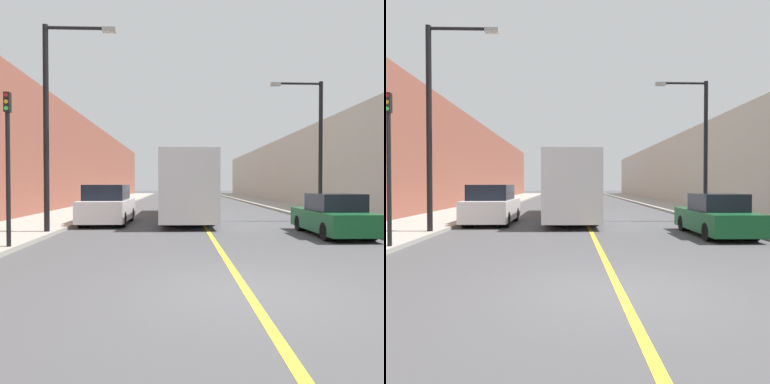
% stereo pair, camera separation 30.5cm
% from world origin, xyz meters
% --- Properties ---
extents(ground_plane, '(200.00, 200.00, 0.00)m').
position_xyz_m(ground_plane, '(0.00, 0.00, 0.00)').
color(ground_plane, '#474749').
extents(sidewalk_left, '(3.74, 72.00, 0.14)m').
position_xyz_m(sidewalk_left, '(-7.60, 30.00, 0.07)').
color(sidewalk_left, '#9E998E').
rests_on(sidewalk_left, ground).
extents(sidewalk_right, '(3.74, 72.00, 0.14)m').
position_xyz_m(sidewalk_right, '(7.60, 30.00, 0.07)').
color(sidewalk_right, '#9E998E').
rests_on(sidewalk_right, ground).
extents(building_row_left, '(4.00, 72.00, 7.87)m').
position_xyz_m(building_row_left, '(-11.47, 30.00, 3.94)').
color(building_row_left, brown).
rests_on(building_row_left, ground).
extents(building_row_right, '(4.00, 72.00, 6.63)m').
position_xyz_m(building_row_right, '(11.47, 30.00, 3.31)').
color(building_row_right, '#B7B2A3').
rests_on(building_row_right, ground).
extents(road_center_line, '(0.16, 72.00, 0.01)m').
position_xyz_m(road_center_line, '(0.00, 30.00, 0.00)').
color(road_center_line, gold).
rests_on(road_center_line, ground).
extents(bus, '(2.44, 12.05, 3.34)m').
position_xyz_m(bus, '(-0.75, 14.24, 1.78)').
color(bus, silver).
rests_on(bus, ground).
extents(parked_suv_left, '(2.03, 4.61, 1.86)m').
position_xyz_m(parked_suv_left, '(-4.50, 11.31, 0.86)').
color(parked_suv_left, silver).
rests_on(parked_suv_left, ground).
extents(car_right_near, '(1.76, 4.36, 1.54)m').
position_xyz_m(car_right_near, '(4.47, 7.06, 0.69)').
color(car_right_near, '#145128').
rests_on(car_right_near, ground).
extents(street_lamp_left, '(2.66, 0.24, 7.55)m').
position_xyz_m(street_lamp_left, '(-5.80, 7.54, 4.46)').
color(street_lamp_left, black).
rests_on(street_lamp_left, sidewalk_left).
extents(street_lamp_right, '(2.66, 0.24, 6.91)m').
position_xyz_m(street_lamp_right, '(5.78, 12.28, 4.13)').
color(street_lamp_right, black).
rests_on(street_lamp_right, sidewalk_right).
extents(traffic_light, '(0.16, 0.18, 4.29)m').
position_xyz_m(traffic_light, '(-5.93, 4.20, 2.47)').
color(traffic_light, black).
rests_on(traffic_light, sidewalk_left).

